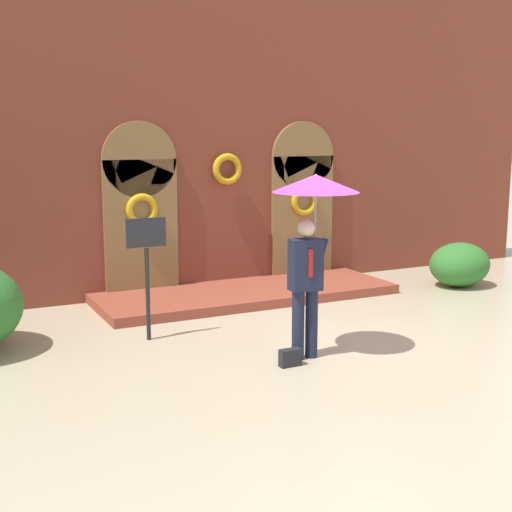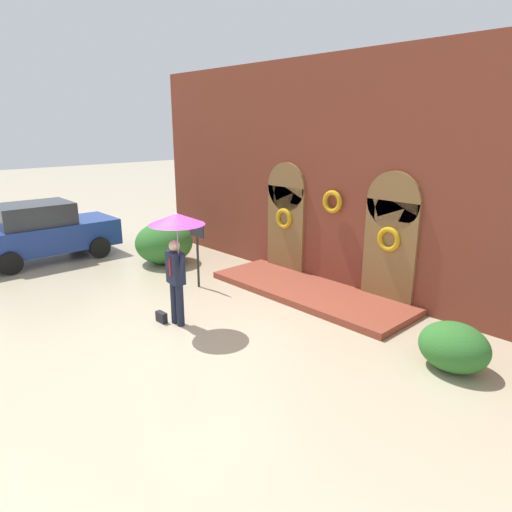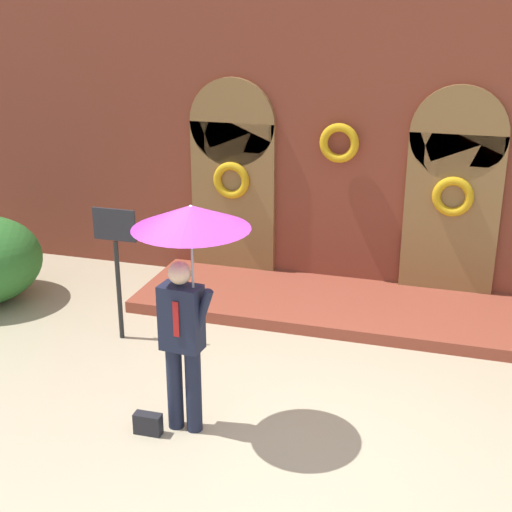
# 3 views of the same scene
# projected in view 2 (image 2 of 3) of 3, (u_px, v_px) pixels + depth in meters

# --- Properties ---
(ground_plane) EXTENTS (80.00, 80.00, 0.00)m
(ground_plane) POSITION_uv_depth(u_px,v_px,m) (209.00, 332.00, 9.14)
(ground_plane) COLOR tan
(building_facade) EXTENTS (14.00, 2.30, 5.60)m
(building_facade) POSITION_uv_depth(u_px,v_px,m) (341.00, 181.00, 11.13)
(building_facade) COLOR brown
(building_facade) RESTS_ON ground
(person_with_umbrella) EXTENTS (1.10, 1.10, 2.36)m
(person_with_umbrella) POSITION_uv_depth(u_px,v_px,m) (177.00, 236.00, 8.91)
(person_with_umbrella) COLOR #191E33
(person_with_umbrella) RESTS_ON ground
(handbag) EXTENTS (0.28, 0.13, 0.22)m
(handbag) POSITION_uv_depth(u_px,v_px,m) (161.00, 317.00, 9.58)
(handbag) COLOR black
(handbag) RESTS_ON ground
(sign_post) EXTENTS (0.56, 0.06, 1.72)m
(sign_post) POSITION_uv_depth(u_px,v_px,m) (197.00, 243.00, 11.37)
(sign_post) COLOR black
(sign_post) RESTS_ON ground
(shrub_left) EXTENTS (1.67, 1.70, 1.23)m
(shrub_left) POSITION_uv_depth(u_px,v_px,m) (164.00, 243.00, 13.57)
(shrub_left) COLOR #2D6B28
(shrub_left) RESTS_ON ground
(shrub_right) EXTENTS (1.18, 1.00, 0.82)m
(shrub_right) POSITION_uv_depth(u_px,v_px,m) (454.00, 347.00, 7.65)
(shrub_right) COLOR #2D6B28
(shrub_right) RESTS_ON ground
(parked_car) EXTENTS (2.12, 4.15, 1.76)m
(parked_car) POSITION_uv_depth(u_px,v_px,m) (43.00, 231.00, 13.83)
(parked_car) COLOR navy
(parked_car) RESTS_ON ground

